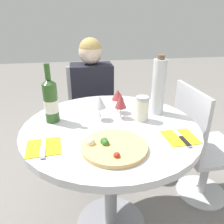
% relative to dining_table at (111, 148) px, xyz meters
% --- Properties ---
extents(dining_table, '(0.95, 0.95, 0.77)m').
position_rel_dining_table_xyz_m(dining_table, '(0.00, 0.00, 0.00)').
color(dining_table, gray).
rests_on(dining_table, ground_plane).
extents(chair_behind_diner, '(0.43, 0.43, 0.89)m').
position_rel_dining_table_xyz_m(chair_behind_diner, '(-0.03, 0.84, -0.20)').
color(chair_behind_diner, silver).
rests_on(chair_behind_diner, ground_plane).
extents(seated_diner, '(0.35, 0.46, 1.16)m').
position_rel_dining_table_xyz_m(seated_diner, '(-0.03, 0.69, -0.10)').
color(seated_diner, black).
rests_on(seated_diner, ground_plane).
extents(chair_empty_side, '(0.43, 0.43, 0.89)m').
position_rel_dining_table_xyz_m(chair_empty_side, '(0.70, 0.17, -0.20)').
color(chair_empty_side, silver).
rests_on(chair_empty_side, ground_plane).
extents(pizza_large, '(0.30, 0.30, 0.05)m').
position_rel_dining_table_xyz_m(pizza_large, '(-0.03, -0.24, 0.16)').
color(pizza_large, '#DBB26B').
rests_on(pizza_large, dining_table).
extents(wine_bottle, '(0.08, 0.08, 0.32)m').
position_rel_dining_table_xyz_m(wine_bottle, '(-0.31, 0.10, 0.27)').
color(wine_bottle, '#2D5623').
rests_on(wine_bottle, dining_table).
extents(tall_carafe, '(0.08, 0.08, 0.35)m').
position_rel_dining_table_xyz_m(tall_carafe, '(0.30, 0.11, 0.31)').
color(tall_carafe, silver).
rests_on(tall_carafe, dining_table).
extents(sugar_shaker, '(0.07, 0.07, 0.14)m').
position_rel_dining_table_xyz_m(sugar_shaker, '(0.18, 0.03, 0.22)').
color(sugar_shaker, silver).
rests_on(sugar_shaker, dining_table).
extents(wine_glass_front_left, '(0.07, 0.07, 0.14)m').
position_rel_dining_table_xyz_m(wine_glass_front_left, '(-0.05, 0.08, 0.25)').
color(wine_glass_front_left, silver).
rests_on(wine_glass_front_left, dining_table).
extents(wine_glass_back_right, '(0.07, 0.07, 0.14)m').
position_rel_dining_table_xyz_m(wine_glass_back_right, '(0.07, 0.16, 0.26)').
color(wine_glass_back_right, silver).
rests_on(wine_glass_back_right, dining_table).
extents(wine_glass_front_right, '(0.07, 0.07, 0.15)m').
position_rel_dining_table_xyz_m(wine_glass_front_right, '(0.07, 0.08, 0.25)').
color(wine_glass_front_right, silver).
rests_on(wine_glass_front_right, dining_table).
extents(place_setting_left, '(0.16, 0.19, 0.01)m').
position_rel_dining_table_xyz_m(place_setting_left, '(-0.33, -0.18, 0.15)').
color(place_setting_left, yellow).
rests_on(place_setting_left, dining_table).
extents(place_setting_right, '(0.15, 0.19, 0.01)m').
position_rel_dining_table_xyz_m(place_setting_right, '(0.31, -0.20, 0.15)').
color(place_setting_right, yellow).
rests_on(place_setting_right, dining_table).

